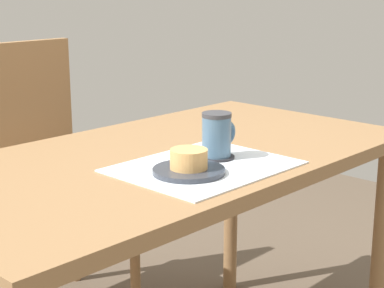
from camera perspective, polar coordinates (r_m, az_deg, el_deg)
The scene contains 7 objects.
dining_table at distance 1.67m, azimuth -2.10°, elevation -3.34°, with size 1.34×0.71×0.71m.
wooden_chair at distance 2.26m, azimuth -12.96°, elevation -2.11°, with size 0.42×0.42×0.94m.
placemat at distance 1.52m, azimuth 1.09°, elevation -2.01°, with size 0.40×0.32×0.00m, color white.
pastry_plate at distance 1.46m, azimuth -0.29°, elevation -2.40°, with size 0.17×0.17×0.01m, color #333842.
pastry at distance 1.45m, azimuth -0.29°, elevation -1.33°, with size 0.09×0.09×0.04m, color #E0A860.
coffee_coaster at distance 1.59m, azimuth 2.18°, elevation -1.15°, with size 0.09×0.09×0.01m, color #232328.
coffee_mug at distance 1.58m, azimuth 2.26°, elevation 0.86°, with size 0.11×0.07×0.11m.
Camera 1 is at (-1.11, -1.14, 1.14)m, focal length 60.00 mm.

